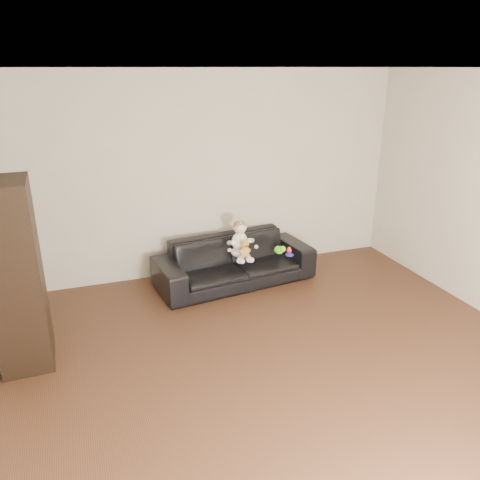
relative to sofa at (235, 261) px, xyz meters
name	(u,v)px	position (x,y,z in m)	size (l,w,h in m)	color
floor	(306,390)	(-0.11, -2.25, -0.29)	(5.50, 5.50, 0.00)	#462918
ceiling	(325,68)	(-0.11, -2.25, 2.31)	(5.50, 5.50, 0.00)	#C0B5A1
wall_back	(213,175)	(-0.11, 0.50, 1.01)	(5.00, 5.00, 0.00)	#C0B5A1
sofa	(235,261)	(0.00, 0.00, 0.00)	(1.99, 0.78, 0.58)	black
cabinet	(16,276)	(-2.38, -0.98, 0.58)	(0.43, 0.60, 1.73)	black
shelf_item	(10,235)	(-2.36, -0.98, 0.97)	(0.18, 0.25, 0.28)	silver
baby	(240,241)	(0.04, -0.11, 0.30)	(0.35, 0.42, 0.46)	silver
teddy_bear	(245,249)	(0.05, -0.25, 0.25)	(0.15, 0.15, 0.22)	#C58B38
toy_green	(279,250)	(0.53, -0.17, 0.14)	(0.12, 0.14, 0.10)	#5CE91B
toy_rattle	(289,251)	(0.66, -0.20, 0.13)	(0.07, 0.07, 0.07)	red
toy_blue_disc	(289,255)	(0.64, -0.26, 0.10)	(0.10, 0.10, 0.01)	#182AC4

